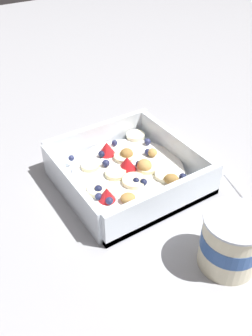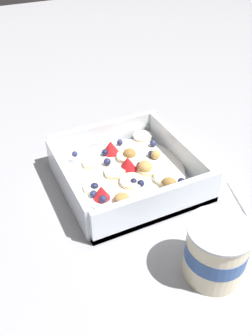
# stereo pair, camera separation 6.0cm
# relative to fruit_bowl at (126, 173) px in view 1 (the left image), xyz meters

# --- Properties ---
(ground_plane) EXTENTS (2.40, 2.40, 0.00)m
(ground_plane) POSITION_rel_fruit_bowl_xyz_m (-0.00, -0.02, -0.02)
(ground_plane) COLOR #9E9EA3
(fruit_bowl) EXTENTS (0.21, 0.21, 0.06)m
(fruit_bowl) POSITION_rel_fruit_bowl_xyz_m (0.00, 0.00, 0.00)
(fruit_bowl) COLOR white
(fruit_bowl) RESTS_ON ground
(spoon) EXTENTS (0.07, 0.17, 0.01)m
(spoon) POSITION_rel_fruit_bowl_xyz_m (-0.15, 0.08, -0.01)
(spoon) COLOR silver
(spoon) RESTS_ON ground
(yogurt_cup) EXTENTS (0.08, 0.08, 0.08)m
(yogurt_cup) POSITION_rel_fruit_bowl_xyz_m (-0.02, 0.21, 0.02)
(yogurt_cup) COLOR beige
(yogurt_cup) RESTS_ON ground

